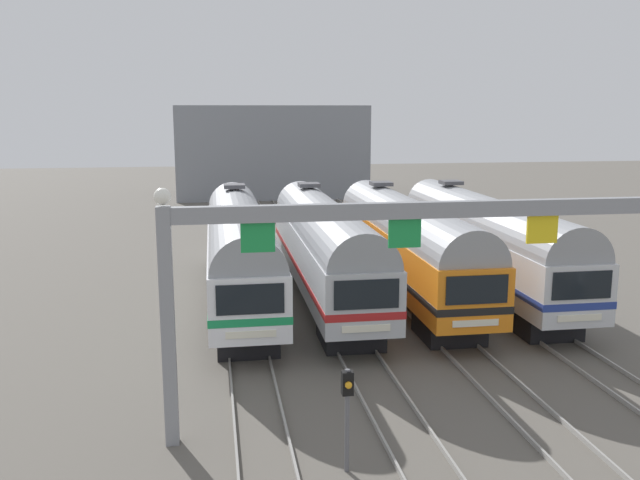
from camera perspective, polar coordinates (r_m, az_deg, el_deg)
The scene contains 9 objects.
ground_plane at distance 33.18m, azimuth 3.73°, elevation -4.81°, with size 160.00×160.00×0.00m, color #5B564F.
track_bed at distance 49.48m, azimuth -0.57°, elevation 0.51°, with size 13.42×70.00×0.15m.
commuter_train_white at distance 31.80m, azimuth -6.74°, elevation -0.57°, with size 2.88×18.06×5.05m.
commuter_train_stainless at distance 32.19m, azimuth 0.34°, elevation -0.36°, with size 2.88×18.06×5.05m.
commuter_train_orange at distance 33.05m, azimuth 7.15°, elevation -0.14°, with size 2.88×18.06×5.05m.
commuter_train_silver at distance 34.36m, azimuth 13.53°, elevation 0.05°, with size 2.88×18.06×5.05m.
catenary_gantry at distance 19.42m, azimuth 12.66°, elevation -0.81°, with size 17.15×0.44×6.97m.
yard_signal_mast at distance 17.29m, azimuth 2.29°, elevation -13.20°, with size 0.28×0.35×2.70m.
maintenance_building at distance 72.58m, azimuth -4.14°, elevation 7.41°, with size 19.21×10.00×9.30m, color gray.
Camera 1 is at (-7.09, -31.17, 8.92)m, focal length 38.49 mm.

